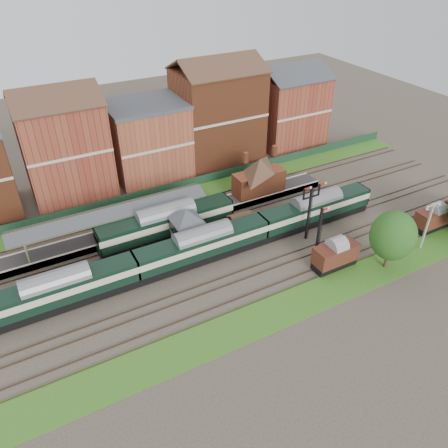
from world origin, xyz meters
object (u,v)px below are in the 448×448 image
signal_box (187,228)px  semaphore_bracket (309,210)px  platform_railcar (167,223)px  goods_van_a (335,254)px  dmu_train (203,245)px

signal_box → semaphore_bracket: bearing=-20.9°
signal_box → platform_railcar: 3.67m
semaphore_bracket → goods_van_a: semaphore_bracket is taller
dmu_train → platform_railcar: platform_railcar is taller
signal_box → platform_railcar: size_ratio=0.32×
semaphore_bracket → dmu_train: semaphore_bracket is taller
signal_box → platform_railcar: (-1.57, 3.25, -0.67)m
semaphore_bracket → goods_van_a: (-0.65, -6.50, -2.67)m
signal_box → goods_van_a: 18.93m
semaphore_bracket → goods_van_a: bearing=-95.7°
semaphore_bracket → platform_railcar: (-16.61, 9.00, -2.11)m
signal_box → platform_railcar: signal_box is taller
dmu_train → goods_van_a: size_ratio=9.36×
signal_box → platform_railcar: bearing=115.8°
dmu_train → signal_box: bearing=102.0°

